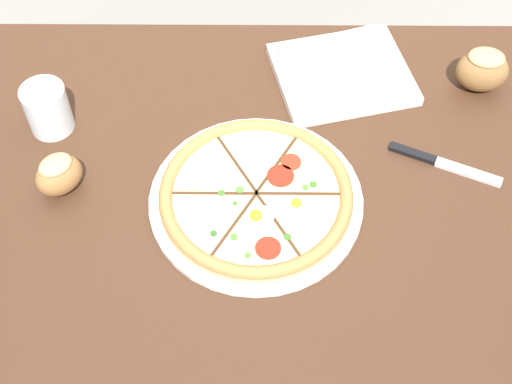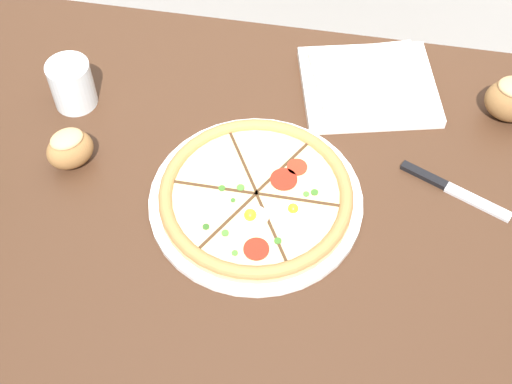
{
  "view_description": "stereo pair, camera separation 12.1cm",
  "coord_description": "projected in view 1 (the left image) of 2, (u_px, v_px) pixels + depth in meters",
  "views": [
    {
      "loc": [
        0.04,
        -0.71,
        1.78
      ],
      "look_at": [
        0.04,
        0.0,
        0.8
      ],
      "focal_mm": 50.0,
      "sensor_mm": 36.0,
      "label": 1
    },
    {
      "loc": [
        0.16,
        -0.7,
        1.78
      ],
      "look_at": [
        0.04,
        0.0,
        0.8
      ],
      "focal_mm": 50.0,
      "sensor_mm": 36.0,
      "label": 2
    }
  ],
  "objects": [
    {
      "name": "water_glass",
      "position": [
        48.0,
        111.0,
        1.31
      ],
      "size": [
        0.08,
        0.08,
        0.1
      ],
      "color": "white",
      "rests_on": "dining_table"
    },
    {
      "name": "napkin_folded",
      "position": [
        343.0,
        72.0,
        1.4
      ],
      "size": [
        0.3,
        0.27,
        0.04
      ],
      "rotation": [
        0.0,
        0.0,
        0.24
      ],
      "color": "silver",
      "rests_on": "dining_table"
    },
    {
      "name": "bread_piece_mid",
      "position": [
        59.0,
        174.0,
        1.23
      ],
      "size": [
        0.11,
        0.1,
        0.08
      ],
      "rotation": [
        0.0,
        0.0,
        0.73
      ],
      "color": "#A3703D",
      "rests_on": "dining_table"
    },
    {
      "name": "dining_table",
      "position": [
        237.0,
        235.0,
        1.32
      ],
      "size": [
        1.27,
        0.92,
        0.77
      ],
      "color": "#422819",
      "rests_on": "ground_plane"
    },
    {
      "name": "bread_piece_near",
      "position": [
        483.0,
        69.0,
        1.36
      ],
      "size": [
        0.11,
        0.08,
        0.09
      ],
      "rotation": [
        0.0,
        0.0,
        3.04
      ],
      "color": "olive",
      "rests_on": "dining_table"
    },
    {
      "name": "knife_main",
      "position": [
        443.0,
        164.0,
        1.28
      ],
      "size": [
        0.2,
        0.1,
        0.01
      ],
      "rotation": [
        0.0,
        0.0,
        -0.42
      ],
      "color": "silver",
      "rests_on": "dining_table"
    },
    {
      "name": "ground_plane",
      "position": [
        242.0,
        371.0,
        1.86
      ],
      "size": [
        12.0,
        12.0,
        0.0
      ],
      "primitive_type": "plane",
      "color": "#2D2826"
    },
    {
      "name": "pizza",
      "position": [
        256.0,
        196.0,
        1.22
      ],
      "size": [
        0.37,
        0.37,
        0.05
      ],
      "color": "white",
      "rests_on": "dining_table"
    }
  ]
}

